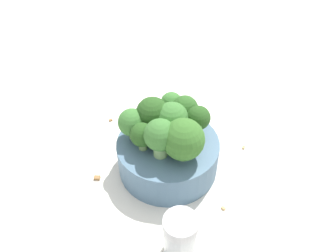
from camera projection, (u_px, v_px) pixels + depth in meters
name	position (u px, v px, depth m)	size (l,w,h in m)	color
ground_plane	(168.00, 167.00, 0.51)	(3.00, 3.00, 0.00)	silver
bowl	(168.00, 155.00, 0.49)	(0.15, 0.15, 0.05)	slate
broccoli_floret_0	(175.00, 120.00, 0.46)	(0.05, 0.05, 0.06)	#7A9E5B
broccoli_floret_1	(198.00, 119.00, 0.47)	(0.04, 0.04, 0.05)	#7A9E5B
broccoli_floret_2	(142.00, 135.00, 0.45)	(0.03, 0.03, 0.04)	#7A9E5B
broccoli_floret_3	(152.00, 114.00, 0.47)	(0.05, 0.05, 0.06)	#7A9E5B
broccoli_floret_4	(185.00, 109.00, 0.48)	(0.04, 0.04, 0.05)	#8EB770
broccoli_floret_5	(183.00, 140.00, 0.43)	(0.06, 0.06, 0.06)	#84AD66
broccoli_floret_6	(171.00, 104.00, 0.50)	(0.03, 0.03, 0.05)	#8EB770
broccoli_floret_7	(157.00, 135.00, 0.43)	(0.04, 0.04, 0.06)	#8EB770
broccoli_floret_8	(132.00, 123.00, 0.46)	(0.04, 0.04, 0.05)	#7A9E5B
pepper_shaker	(180.00, 236.00, 0.39)	(0.04, 0.04, 0.07)	silver
almond_crumb_0	(244.00, 147.00, 0.54)	(0.01, 0.00, 0.01)	tan
almond_crumb_1	(223.00, 208.00, 0.45)	(0.01, 0.00, 0.01)	tan
almond_crumb_2	(97.00, 177.00, 0.49)	(0.01, 0.01, 0.01)	olive
almond_crumb_3	(111.00, 120.00, 0.59)	(0.01, 0.00, 0.01)	olive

